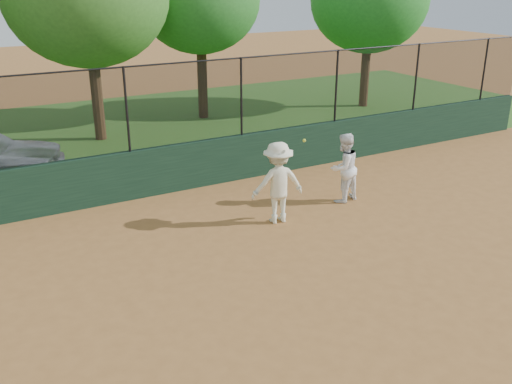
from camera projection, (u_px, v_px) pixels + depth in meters
ground at (279, 311)px, 9.31m from camera, size 80.00×80.00×0.00m
back_wall at (152, 172)px, 13.97m from camera, size 26.00×0.20×1.20m
grass_strip at (92, 137)px, 19.07m from camera, size 36.00×12.00×0.01m
player_second at (344, 168)px, 13.52m from camera, size 0.92×0.78×1.67m
player_main at (278, 183)px, 12.36m from camera, size 1.27×0.89×1.95m
fence_assembly at (146, 106)px, 13.37m from camera, size 26.00×0.06×2.00m
tree_3 at (200, 0)px, 20.21m from camera, size 4.39×3.99×6.16m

